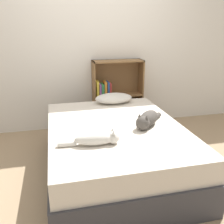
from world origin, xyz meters
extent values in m
plane|color=#997F60|center=(0.00, 0.00, 0.00)|extent=(8.00, 8.00, 0.00)
cube|color=silver|center=(0.00, 1.42, 1.25)|extent=(8.00, 0.06, 2.50)
cube|color=#333338|center=(0.00, 0.00, 0.16)|extent=(1.42, 1.89, 0.33)
cube|color=beige|center=(0.00, 0.00, 0.44)|extent=(1.38, 1.83, 0.22)
ellipsoid|color=beige|center=(0.17, 0.77, 0.62)|extent=(0.50, 0.29, 0.14)
ellipsoid|color=beige|center=(-0.28, -0.40, 0.61)|extent=(0.38, 0.16, 0.11)
sphere|color=beige|center=(-0.12, -0.41, 0.61)|extent=(0.11, 0.11, 0.11)
cone|color=beige|center=(-0.12, -0.38, 0.67)|extent=(0.04, 0.04, 0.03)
cone|color=beige|center=(-0.12, -0.44, 0.67)|extent=(0.04, 0.04, 0.03)
cylinder|color=beige|center=(-0.53, -0.38, 0.58)|extent=(0.17, 0.06, 0.05)
ellipsoid|color=#47423D|center=(0.34, -0.08, 0.63)|extent=(0.34, 0.34, 0.16)
sphere|color=#47423D|center=(0.24, -0.18, 0.62)|extent=(0.14, 0.14, 0.14)
cone|color=#47423D|center=(0.27, -0.21, 0.70)|extent=(0.04, 0.04, 0.03)
cone|color=#47423D|center=(0.21, -0.16, 0.70)|extent=(0.04, 0.04, 0.03)
cylinder|color=#47423D|center=(0.50, 0.08, 0.58)|extent=(0.15, 0.15, 0.06)
cube|color=brown|center=(-0.02, 1.25, 0.53)|extent=(0.02, 0.26, 1.06)
cube|color=brown|center=(0.73, 1.25, 0.53)|extent=(0.02, 0.26, 1.06)
cube|color=brown|center=(0.35, 1.25, 0.01)|extent=(0.76, 0.26, 0.02)
cube|color=brown|center=(0.35, 1.25, 1.05)|extent=(0.76, 0.26, 0.02)
cube|color=brown|center=(0.35, 1.25, 0.53)|extent=(0.72, 0.26, 0.02)
cube|color=brown|center=(0.35, 1.37, 0.53)|extent=(0.76, 0.02, 1.06)
cube|color=gold|center=(0.02, 1.21, 0.66)|extent=(0.04, 0.16, 0.23)
cube|color=#8C4C99|center=(0.06, 1.21, 0.63)|extent=(0.03, 0.16, 0.19)
cube|color=#337F47|center=(0.10, 1.21, 0.63)|extent=(0.04, 0.16, 0.18)
cube|color=orange|center=(0.15, 1.21, 0.65)|extent=(0.03, 0.16, 0.22)
cube|color=#2D519E|center=(0.19, 1.21, 0.65)|extent=(0.03, 0.16, 0.22)
cube|color=#B7332D|center=(0.22, 1.21, 0.64)|extent=(0.03, 0.16, 0.20)
camera|label=1|loc=(-0.60, -2.38, 1.56)|focal=40.00mm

